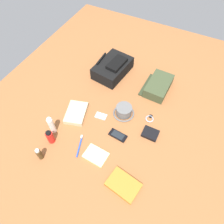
# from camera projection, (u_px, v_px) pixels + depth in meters

# --- Properties ---
(ground_plane) EXTENTS (2.64, 2.02, 0.02)m
(ground_plane) POSITION_uv_depth(u_px,v_px,m) (112.00, 116.00, 1.56)
(ground_plane) COLOR brown
(ground_plane) RESTS_ON ground
(backpack) EXTENTS (0.36, 0.27, 0.14)m
(backpack) POSITION_uv_depth(u_px,v_px,m) (113.00, 68.00, 1.76)
(backpack) COLOR black
(backpack) RESTS_ON ground_plane
(toiletry_pouch) EXTENTS (0.28, 0.21, 0.08)m
(toiletry_pouch) POSITION_uv_depth(u_px,v_px,m) (158.00, 86.00, 1.67)
(toiletry_pouch) COLOR #384228
(toiletry_pouch) RESTS_ON ground_plane
(bucket_hat) EXTENTS (0.16, 0.16, 0.08)m
(bucket_hat) POSITION_uv_depth(u_px,v_px,m) (124.00, 111.00, 1.53)
(bucket_hat) COLOR #5D5D5D
(bucket_hat) RESTS_ON ground_plane
(cologne_bottle) EXTENTS (0.03, 0.03, 0.11)m
(cologne_bottle) POSITION_uv_depth(u_px,v_px,m) (39.00, 154.00, 1.31)
(cologne_bottle) COLOR #473319
(cologne_bottle) RESTS_ON ground_plane
(sunscreen_spray) EXTENTS (0.05, 0.05, 0.11)m
(sunscreen_spray) POSITION_uv_depth(u_px,v_px,m) (50.00, 137.00, 1.38)
(sunscreen_spray) COLOR red
(sunscreen_spray) RESTS_ON ground_plane
(toothpaste_tube) EXTENTS (0.04, 0.04, 0.16)m
(toothpaste_tube) POSITION_uv_depth(u_px,v_px,m) (52.00, 125.00, 1.41)
(toothpaste_tube) COLOR white
(toothpaste_tube) RESTS_ON ground_plane
(paperback_novel) EXTENTS (0.17, 0.21, 0.03)m
(paperback_novel) POSITION_uv_depth(u_px,v_px,m) (123.00, 185.00, 1.24)
(paperback_novel) COLOR orange
(paperback_novel) RESTS_ON ground_plane
(cell_phone) EXTENTS (0.07, 0.13, 0.01)m
(cell_phone) POSITION_uv_depth(u_px,v_px,m) (118.00, 135.00, 1.44)
(cell_phone) COLOR black
(cell_phone) RESTS_ON ground_plane
(media_player) EXTENTS (0.06, 0.09, 0.01)m
(media_player) POSITION_uv_depth(u_px,v_px,m) (101.00, 116.00, 1.54)
(media_player) COLOR #B7B7BC
(media_player) RESTS_ON ground_plane
(wristwatch) EXTENTS (0.07, 0.06, 0.01)m
(wristwatch) POSITION_uv_depth(u_px,v_px,m) (150.00, 118.00, 1.52)
(wristwatch) COLOR #99999E
(wristwatch) RESTS_ON ground_plane
(toothbrush) EXTENTS (0.16, 0.06, 0.02)m
(toothbrush) POSITION_uv_depth(u_px,v_px,m) (80.00, 145.00, 1.40)
(toothbrush) COLOR blue
(toothbrush) RESTS_ON ground_plane
(wallet) EXTENTS (0.09, 0.11, 0.02)m
(wallet) POSITION_uv_depth(u_px,v_px,m) (150.00, 134.00, 1.44)
(wallet) COLOR black
(wallet) RESTS_ON ground_plane
(notepad) EXTENTS (0.12, 0.16, 0.02)m
(notepad) POSITION_uv_depth(u_px,v_px,m) (96.00, 155.00, 1.35)
(notepad) COLOR beige
(notepad) RESTS_ON ground_plane
(folded_towel) EXTENTS (0.23, 0.19, 0.04)m
(folded_towel) POSITION_uv_depth(u_px,v_px,m) (76.00, 113.00, 1.54)
(folded_towel) COLOR #C6B289
(folded_towel) RESTS_ON ground_plane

